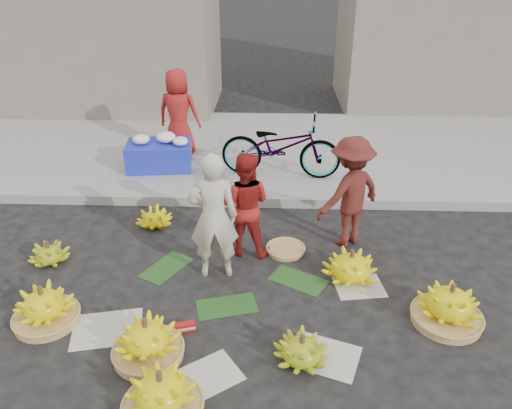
{
  "coord_description": "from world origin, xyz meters",
  "views": [
    {
      "loc": [
        0.37,
        -4.47,
        3.54
      ],
      "look_at": [
        0.18,
        0.87,
        0.7
      ],
      "focal_mm": 35.0,
      "sensor_mm": 36.0,
      "label": 1
    }
  ],
  "objects_px": {
    "banana_bunch_4": "(449,305)",
    "flower_table": "(159,154)",
    "vendor_cream": "(213,217)",
    "bicycle": "(281,146)",
    "banana_bunch_0": "(44,307)"
  },
  "relations": [
    {
      "from": "banana_bunch_4",
      "to": "flower_table",
      "type": "distance_m",
      "value": 5.19
    },
    {
      "from": "banana_bunch_0",
      "to": "bicycle",
      "type": "bearing_deg",
      "value": 54.99
    },
    {
      "from": "flower_table",
      "to": "bicycle",
      "type": "bearing_deg",
      "value": -12.83
    },
    {
      "from": "banana_bunch_0",
      "to": "vendor_cream",
      "type": "height_order",
      "value": "vendor_cream"
    },
    {
      "from": "banana_bunch_0",
      "to": "flower_table",
      "type": "bearing_deg",
      "value": 83.36
    },
    {
      "from": "banana_bunch_4",
      "to": "banana_bunch_0",
      "type": "bearing_deg",
      "value": -177.93
    },
    {
      "from": "flower_table",
      "to": "bicycle",
      "type": "xyz_separation_m",
      "value": [
        2.02,
        -0.24,
        0.25
      ]
    },
    {
      "from": "vendor_cream",
      "to": "flower_table",
      "type": "height_order",
      "value": "vendor_cream"
    },
    {
      "from": "banana_bunch_4",
      "to": "vendor_cream",
      "type": "height_order",
      "value": "vendor_cream"
    },
    {
      "from": "banana_bunch_4",
      "to": "flower_table",
      "type": "height_order",
      "value": "flower_table"
    },
    {
      "from": "flower_table",
      "to": "bicycle",
      "type": "height_order",
      "value": "bicycle"
    },
    {
      "from": "banana_bunch_0",
      "to": "banana_bunch_4",
      "type": "height_order",
      "value": "banana_bunch_4"
    },
    {
      "from": "banana_bunch_0",
      "to": "flower_table",
      "type": "distance_m",
      "value": 3.78
    },
    {
      "from": "banana_bunch_0",
      "to": "bicycle",
      "type": "distance_m",
      "value": 4.31
    },
    {
      "from": "bicycle",
      "to": "vendor_cream",
      "type": "bearing_deg",
      "value": 169.35
    }
  ]
}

